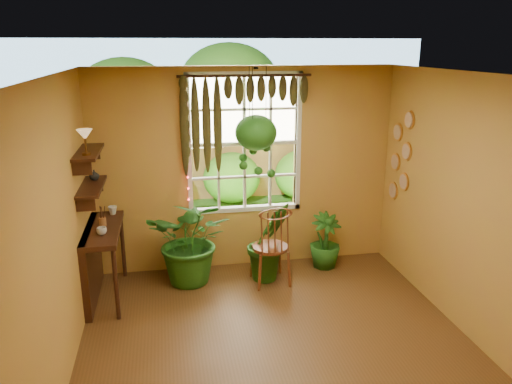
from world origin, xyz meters
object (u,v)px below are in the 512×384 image
counter_ledge (95,255)px  windsor_chair (271,257)px  potted_plant_mid (269,241)px  hanging_basket (256,136)px  potted_plant_left (192,240)px

counter_ledge → windsor_chair: size_ratio=0.98×
potted_plant_mid → hanging_basket: hanging_basket is taller
windsor_chair → hanging_basket: bearing=99.2°
potted_plant_left → potted_plant_mid: size_ratio=1.11×
potted_plant_left → hanging_basket: (0.86, 0.23, 1.26)m
counter_ledge → potted_plant_left: potted_plant_left is taller
counter_ledge → potted_plant_left: size_ratio=1.03×
windsor_chair → potted_plant_mid: 0.21m
potted_plant_left → hanging_basket: bearing=15.0°
counter_ledge → hanging_basket: hanging_basket is taller
potted_plant_left → hanging_basket: size_ratio=0.83×
counter_ledge → hanging_basket: (2.02, 0.45, 1.29)m
potted_plant_left → potted_plant_mid: (0.98, -0.09, -0.06)m
potted_plant_mid → hanging_basket: (-0.11, 0.32, 1.32)m
hanging_basket → counter_ledge: bearing=-167.6°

